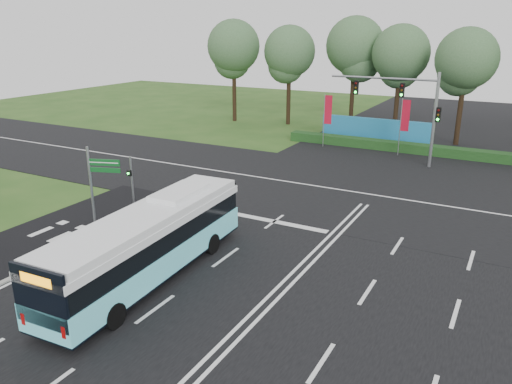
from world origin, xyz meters
TOP-DOWN VIEW (x-y plane):
  - ground at (0.00, 0.00)m, footprint 120.00×120.00m
  - road_main at (0.00, 0.00)m, footprint 20.00×120.00m
  - road_cross at (0.00, 12.00)m, footprint 120.00×14.00m
  - bike_path at (-12.50, -3.00)m, footprint 5.00×18.00m
  - kerb_strip at (-10.10, -3.00)m, footprint 0.25×18.00m
  - city_bus at (-5.04, -3.11)m, footprint 2.89×11.31m
  - pedestrian_signal at (-11.76, 3.36)m, footprint 0.25×0.40m
  - street_sign at (-10.77, -0.16)m, footprint 1.64×0.63m
  - banner_flag_left at (-7.26, 23.12)m, footprint 0.68×0.15m
  - banner_flag_mid at (-0.69, 23.02)m, footprint 0.69×0.12m
  - traffic_light_gantry at (0.21, 20.50)m, footprint 8.41×0.28m
  - hedge at (0.00, 24.50)m, footprint 22.00×1.20m
  - blue_hoarding at (-4.00, 27.00)m, footprint 10.00×0.30m
  - eucalyptus_row at (-0.57, 31.13)m, footprint 46.70×8.99m

SIDE VIEW (x-z plane):
  - ground at x=0.00m, z-range 0.00..0.00m
  - road_main at x=0.00m, z-range 0.00..0.04m
  - road_cross at x=0.00m, z-range 0.00..0.05m
  - bike_path at x=-12.50m, z-range 0.00..0.06m
  - kerb_strip at x=-10.10m, z-range 0.00..0.12m
  - hedge at x=0.00m, z-range 0.00..0.80m
  - blue_hoarding at x=-4.00m, z-range 0.00..2.20m
  - city_bus at x=-5.04m, z-range 0.01..3.23m
  - pedestrian_signal at x=-11.76m, z-range 0.14..3.15m
  - street_sign at x=-10.77m, z-range 0.54..4.95m
  - banner_flag_left at x=-7.26m, z-range 0.70..5.32m
  - banner_flag_mid at x=-0.69m, z-range 0.71..5.37m
  - traffic_light_gantry at x=0.21m, z-range 1.16..8.16m
  - eucalyptus_row at x=-0.57m, z-range 2.22..13.39m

